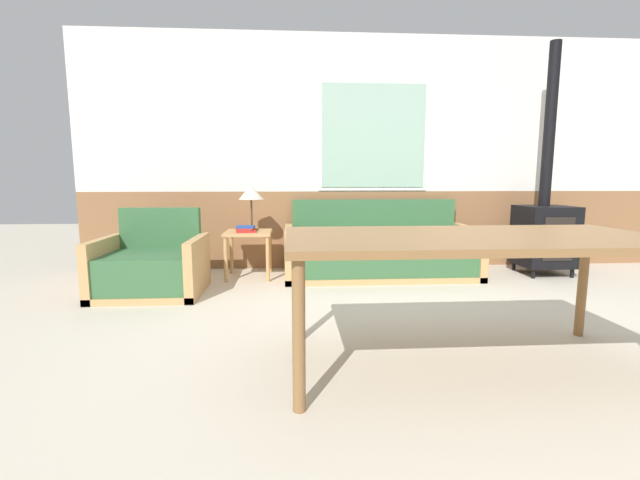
# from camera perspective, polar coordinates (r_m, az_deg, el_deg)

# --- Properties ---
(ground_plane) EXTENTS (16.00, 16.00, 0.00)m
(ground_plane) POSITION_cam_1_polar(r_m,az_deg,el_deg) (2.92, 20.29, -13.69)
(ground_plane) COLOR beige
(wall_back) EXTENTS (7.20, 0.09, 2.70)m
(wall_back) POSITION_cam_1_polar(r_m,az_deg,el_deg) (5.23, 8.98, 11.33)
(wall_back) COLOR #8E603D
(wall_back) RESTS_ON ground_plane
(couch) EXTENTS (2.07, 0.87, 0.82)m
(couch) POSITION_cam_1_polar(r_m,az_deg,el_deg) (4.76, 7.89, -1.77)
(couch) COLOR tan
(couch) RESTS_ON ground_plane
(armchair) EXTENTS (0.93, 0.79, 0.78)m
(armchair) POSITION_cam_1_polar(r_m,az_deg,el_deg) (4.28, -21.48, -3.51)
(armchair) COLOR tan
(armchair) RESTS_ON ground_plane
(side_table) EXTENTS (0.49, 0.49, 0.50)m
(side_table) POSITION_cam_1_polar(r_m,az_deg,el_deg) (4.66, -9.52, 0.07)
(side_table) COLOR tan
(side_table) RESTS_ON ground_plane
(table_lamp) EXTENTS (0.27, 0.27, 0.49)m
(table_lamp) POSITION_cam_1_polar(r_m,az_deg,el_deg) (4.70, -9.17, 6.13)
(table_lamp) COLOR #4C3823
(table_lamp) RESTS_ON side_table
(book_stack) EXTENTS (0.22, 0.16, 0.07)m
(book_stack) POSITION_cam_1_polar(r_m,az_deg,el_deg) (4.56, -9.88, 1.41)
(book_stack) COLOR #B22823
(book_stack) RESTS_ON side_table
(dining_table) EXTENTS (2.05, 0.96, 0.76)m
(dining_table) POSITION_cam_1_polar(r_m,az_deg,el_deg) (2.50, 19.59, -0.84)
(dining_table) COLOR olive
(dining_table) RESTS_ON ground_plane
(wood_stove) EXTENTS (0.54, 0.52, 2.51)m
(wood_stove) POSITION_cam_1_polar(r_m,az_deg,el_deg) (5.36, 27.81, 1.98)
(wood_stove) COLOR black
(wood_stove) RESTS_ON ground_plane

